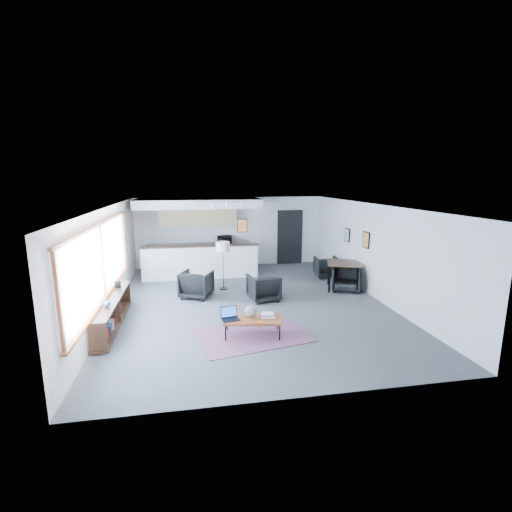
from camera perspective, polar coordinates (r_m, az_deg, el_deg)
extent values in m
cube|color=#474749|center=(10.06, -0.98, -7.22)|extent=(7.00, 9.00, 0.01)
cube|color=white|center=(9.53, -1.03, 7.78)|extent=(7.00, 9.00, 0.01)
cube|color=silver|center=(14.11, -3.96, 3.74)|extent=(7.00, 0.01, 2.60)
cube|color=silver|center=(5.48, 6.70, -9.39)|extent=(7.00, 0.01, 2.60)
cube|color=silver|center=(9.80, -21.69, -0.67)|extent=(0.01, 9.00, 2.60)
cube|color=silver|center=(10.83, 17.62, 0.74)|extent=(0.01, 9.00, 2.60)
cube|color=#8CBFFF|center=(8.89, -22.67, -0.64)|extent=(0.02, 5.80, 1.55)
cube|color=brown|center=(9.07, -22.08, -5.57)|extent=(0.10, 5.95, 0.06)
cube|color=brown|center=(8.76, -22.96, 4.48)|extent=(0.06, 5.95, 0.06)
cube|color=brown|center=(6.17, -28.10, -6.35)|extent=(0.06, 0.06, 1.60)
cube|color=brown|center=(8.88, -22.54, -0.64)|extent=(0.06, 0.06, 1.60)
cube|color=brown|center=(11.68, -19.63, 2.38)|extent=(0.06, 0.06, 1.60)
cube|color=#301C11|center=(8.98, -21.29, -6.23)|extent=(0.35, 3.00, 0.05)
cube|color=#301C11|center=(9.16, -21.02, -9.63)|extent=(0.35, 3.00, 0.05)
cube|color=#301C11|center=(7.74, -23.14, -11.55)|extent=(0.33, 0.04, 0.55)
cube|color=#301C11|center=(9.07, -21.15, -7.98)|extent=(0.33, 0.04, 0.55)
cube|color=#301C11|center=(10.42, -19.70, -5.32)|extent=(0.33, 0.04, 0.55)
cube|color=#3359A5|center=(7.94, -22.81, -12.16)|extent=(0.18, 0.04, 0.20)
cube|color=silver|center=(8.09, -22.56, -11.62)|extent=(0.18, 0.04, 0.22)
cube|color=maroon|center=(8.23, -22.32, -11.09)|extent=(0.18, 0.04, 0.24)
cube|color=#301C11|center=(8.40, -22.07, -10.77)|extent=(0.18, 0.04, 0.20)
cube|color=#3359A5|center=(8.55, -21.85, -10.28)|extent=(0.18, 0.04, 0.22)
cube|color=silver|center=(8.70, -21.63, -9.81)|extent=(0.18, 0.04, 0.24)
cube|color=maroon|center=(8.86, -21.41, -9.53)|extent=(0.18, 0.04, 0.20)
cube|color=#301C11|center=(9.01, -21.21, -9.08)|extent=(0.18, 0.04, 0.22)
cube|color=#3359A5|center=(9.17, -21.02, -8.65)|extent=(0.18, 0.03, 0.24)
cube|color=silver|center=(9.33, -20.82, -8.41)|extent=(0.18, 0.03, 0.20)
cube|color=maroon|center=(9.48, -20.65, -8.00)|extent=(0.18, 0.03, 0.22)
cube|color=#301C11|center=(9.64, -20.47, -7.61)|extent=(0.18, 0.04, 0.24)
cube|color=black|center=(9.70, -20.47, -4.14)|extent=(0.14, 0.02, 0.18)
sphere|color=#264C99|center=(8.38, -21.96, -6.86)|extent=(0.14, 0.14, 0.14)
cube|color=white|center=(12.40, -8.50, -1.02)|extent=(3.80, 0.25, 1.10)
cube|color=#301C11|center=(12.28, -8.58, 1.53)|extent=(3.85, 0.32, 0.04)
cube|color=white|center=(13.83, -8.69, -0.11)|extent=(3.80, 0.60, 0.90)
cube|color=#2D2D2D|center=(13.75, -8.75, 1.77)|extent=(3.82, 0.62, 0.04)
cube|color=tan|center=(13.76, -8.90, 6.14)|extent=(2.80, 0.35, 0.70)
cube|color=white|center=(13.02, -8.89, 8.04)|extent=(4.20, 1.80, 0.30)
cube|color=black|center=(12.31, -2.13, 4.69)|extent=(0.35, 0.03, 0.45)
cube|color=orange|center=(12.30, -2.12, 4.68)|extent=(0.30, 0.01, 0.40)
cube|color=black|center=(14.50, 5.17, 2.94)|extent=(1.00, 0.12, 2.10)
cube|color=white|center=(14.38, 3.16, 2.89)|extent=(0.06, 0.10, 2.10)
cube|color=white|center=(14.65, 7.13, 2.99)|extent=(0.06, 0.10, 2.10)
cube|color=white|center=(14.38, 5.24, 7.16)|extent=(1.10, 0.10, 0.06)
cube|color=silver|center=(11.65, -5.74, 8.23)|extent=(1.60, 0.04, 0.04)
cylinder|color=silver|center=(11.62, -8.96, 7.74)|extent=(0.07, 0.07, 0.09)
cylinder|color=silver|center=(11.64, -6.72, 7.81)|extent=(0.07, 0.07, 0.09)
cylinder|color=silver|center=(11.67, -4.50, 7.87)|extent=(0.07, 0.07, 0.09)
cylinder|color=silver|center=(11.73, -2.29, 7.91)|extent=(0.07, 0.07, 0.09)
cube|color=black|center=(11.12, 16.59, 2.39)|extent=(0.03, 0.38, 0.48)
cube|color=orange|center=(11.12, 16.52, 2.39)|extent=(0.00, 0.32, 0.42)
cube|color=black|center=(12.29, 13.87, 3.16)|extent=(0.03, 0.34, 0.44)
cube|color=#859FC5|center=(12.28, 13.81, 3.16)|extent=(0.00, 0.28, 0.38)
cube|color=#64384E|center=(8.07, -0.53, -12.08)|extent=(2.56, 1.99, 0.01)
cube|color=brown|center=(7.93, -0.54, -9.69)|extent=(1.29, 0.83, 0.05)
cube|color=black|center=(7.77, -4.69, -11.76)|extent=(0.03, 0.03, 0.35)
cube|color=black|center=(8.28, -4.44, -10.23)|extent=(0.03, 0.03, 0.35)
cube|color=black|center=(7.77, 3.65, -11.72)|extent=(0.03, 0.03, 0.35)
cube|color=black|center=(8.28, 3.34, -10.19)|extent=(0.03, 0.03, 0.35)
cube|color=black|center=(7.69, -0.52, -10.63)|extent=(1.13, 0.21, 0.03)
cube|color=black|center=(8.20, -0.55, -9.16)|extent=(1.13, 0.21, 0.03)
cube|color=black|center=(7.84, -3.93, -9.71)|extent=(0.40, 0.32, 0.02)
cube|color=black|center=(7.91, -4.23, -8.53)|extent=(0.36, 0.13, 0.23)
cube|color=blue|center=(7.91, -4.22, -8.54)|extent=(0.33, 0.11, 0.20)
sphere|color=gray|center=(7.93, -0.82, -8.52)|extent=(0.26, 0.26, 0.26)
cube|color=silver|center=(8.00, 1.86, -9.19)|extent=(0.32, 0.27, 0.03)
cube|color=#3359A5|center=(7.99, 1.86, -8.98)|extent=(0.29, 0.25, 0.03)
cube|color=silver|center=(7.96, 1.80, -8.85)|extent=(0.26, 0.22, 0.03)
cube|color=#E5590C|center=(7.73, 0.48, -10.07)|extent=(0.13, 0.13, 0.01)
imported|color=black|center=(10.52, -9.16, -4.13)|extent=(1.03, 1.00, 0.83)
imported|color=black|center=(10.16, 1.18, -4.67)|extent=(0.88, 0.84, 0.79)
cylinder|color=black|center=(11.31, -5.02, -5.00)|extent=(0.29, 0.29, 0.03)
cylinder|color=black|center=(11.15, -5.08, -1.95)|extent=(0.02, 0.02, 1.22)
cylinder|color=beige|center=(11.01, -5.14, 1.48)|extent=(0.47, 0.47, 0.27)
cube|color=#301C11|center=(11.39, 13.39, -1.09)|extent=(1.23, 1.23, 0.04)
cylinder|color=black|center=(11.05, 11.23, -3.58)|extent=(0.05, 0.05, 0.77)
cylinder|color=black|center=(11.88, 11.09, -2.49)|extent=(0.05, 0.05, 0.77)
cylinder|color=black|center=(11.12, 15.66, -3.70)|extent=(0.05, 0.05, 0.77)
cylinder|color=black|center=(11.94, 15.21, -2.61)|extent=(0.05, 0.05, 0.77)
imported|color=black|center=(11.34, 13.69, -3.48)|extent=(0.88, 0.86, 0.70)
imported|color=black|center=(12.79, 10.78, -1.76)|extent=(0.67, 0.63, 0.64)
imported|color=black|center=(13.77, -4.88, 2.66)|extent=(0.52, 0.32, 0.33)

